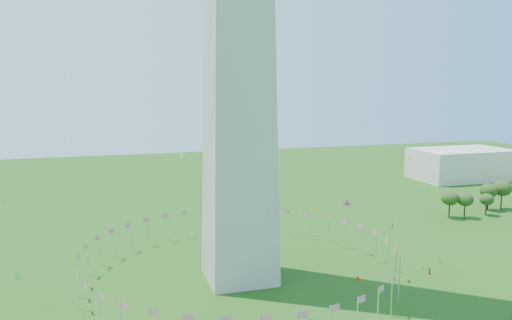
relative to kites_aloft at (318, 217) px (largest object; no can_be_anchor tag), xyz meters
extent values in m
cylinder|color=silver|center=(28.12, 22.37, -16.65)|extent=(0.24, 0.24, 9.00)
cylinder|color=silver|center=(27.52, 29.31, -16.65)|extent=(0.24, 0.24, 9.00)
cylinder|color=silver|center=(25.71, 36.05, -16.65)|extent=(0.24, 0.24, 9.00)
cylinder|color=silver|center=(22.76, 42.37, -16.65)|extent=(0.24, 0.24, 9.00)
cylinder|color=silver|center=(18.77, 48.08, -16.65)|extent=(0.24, 0.24, 9.00)
cylinder|color=silver|center=(13.83, 53.01, -16.65)|extent=(0.24, 0.24, 9.00)
cylinder|color=silver|center=(8.12, 57.01, -16.65)|extent=(0.24, 0.24, 9.00)
cylinder|color=silver|center=(1.80, 59.95, -16.65)|extent=(0.24, 0.24, 9.00)
cylinder|color=silver|center=(-4.93, 61.76, -16.65)|extent=(0.24, 0.24, 9.00)
cylinder|color=silver|center=(-11.88, 62.37, -16.65)|extent=(0.24, 0.24, 9.00)
cylinder|color=silver|center=(-18.82, 61.76, -16.65)|extent=(0.24, 0.24, 9.00)
cylinder|color=silver|center=(-25.56, 59.95, -16.65)|extent=(0.24, 0.24, 9.00)
cylinder|color=silver|center=(-31.88, 57.01, -16.65)|extent=(0.24, 0.24, 9.00)
cylinder|color=silver|center=(-37.59, 53.01, -16.65)|extent=(0.24, 0.24, 9.00)
cylinder|color=silver|center=(-42.52, 48.08, -16.65)|extent=(0.24, 0.24, 9.00)
cylinder|color=silver|center=(-46.52, 42.37, -16.65)|extent=(0.24, 0.24, 9.00)
cylinder|color=silver|center=(-49.46, 36.05, -16.65)|extent=(0.24, 0.24, 9.00)
cylinder|color=silver|center=(-51.27, 29.31, -16.65)|extent=(0.24, 0.24, 9.00)
cylinder|color=silver|center=(-51.88, 22.37, -16.65)|extent=(0.24, 0.24, 9.00)
cylinder|color=silver|center=(-51.27, 15.42, -16.65)|extent=(0.24, 0.24, 9.00)
cylinder|color=silver|center=(-49.46, 8.69, -16.65)|extent=(0.24, 0.24, 9.00)
cylinder|color=silver|center=(-46.52, 2.37, -16.65)|extent=(0.24, 0.24, 9.00)
cylinder|color=silver|center=(1.80, -15.22, -16.65)|extent=(0.24, 0.24, 9.00)
cylinder|color=silver|center=(8.12, -12.28, -16.65)|extent=(0.24, 0.24, 9.00)
cylinder|color=silver|center=(13.83, -8.28, -16.65)|extent=(0.24, 0.24, 9.00)
cylinder|color=silver|center=(18.77, -3.35, -16.65)|extent=(0.24, 0.24, 9.00)
cylinder|color=silver|center=(22.76, 2.37, -16.65)|extent=(0.24, 0.24, 9.00)
cylinder|color=silver|center=(25.71, 8.69, -16.65)|extent=(0.24, 0.24, 9.00)
cylinder|color=silver|center=(27.52, 15.42, -16.65)|extent=(0.24, 0.24, 9.00)
cube|color=beige|center=(138.12, 122.37, -13.15)|extent=(50.00, 30.00, 16.00)
imported|color=gray|center=(36.99, -18.03, -20.22)|extent=(1.89, 1.25, 1.88)
imported|color=maroon|center=(37.17, 10.37, -20.29)|extent=(0.96, 1.02, 1.72)
plane|color=#CC2699|center=(7.34, 0.88, 2.39)|extent=(1.86, 1.24, 2.10)
plane|color=white|center=(-29.22, 1.89, 14.65)|extent=(0.22, 1.47, 1.48)
plane|color=green|center=(-66.23, 23.71, 2.47)|extent=(0.32, 1.62, 1.60)
plane|color=green|center=(-10.93, 1.26, 1.07)|extent=(1.17, 0.26, 1.15)
plane|color=orange|center=(-22.36, -11.17, 14.69)|extent=(1.57, 1.00, 1.80)
plane|color=yellow|center=(23.66, 24.40, 18.79)|extent=(0.41, 1.37, 1.42)
plane|color=orange|center=(12.37, -25.56, -2.53)|extent=(1.21, 1.78, 1.50)
plane|color=red|center=(11.26, 1.87, -16.15)|extent=(1.08, 1.24, 1.50)
plane|color=red|center=(5.13, 9.31, -12.56)|extent=(1.70, 1.05, 1.93)
plane|color=green|center=(-64.94, 26.80, -16.15)|extent=(1.55, 1.81, 1.72)
plane|color=orange|center=(34.84, 18.13, 8.84)|extent=(1.27, 1.08, 1.17)
plane|color=yellow|center=(20.13, 2.31, -4.38)|extent=(1.53, 1.48, 2.01)
ellipsoid|color=#31551C|center=(79.70, 56.89, -16.07)|extent=(6.50, 6.50, 10.16)
ellipsoid|color=#31551C|center=(85.18, 55.11, -16.40)|extent=(6.08, 6.08, 9.51)
ellipsoid|color=#31551C|center=(95.76, 55.84, -16.96)|extent=(5.36, 5.36, 8.38)
ellipsoid|color=#31551C|center=(102.26, 62.17, -15.84)|extent=(6.81, 6.81, 10.64)
ellipsoid|color=#31551C|center=(108.42, 61.78, -15.36)|extent=(7.42, 7.42, 11.59)
camera|label=1|loc=(-44.03, -97.10, 28.57)|focal=35.00mm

